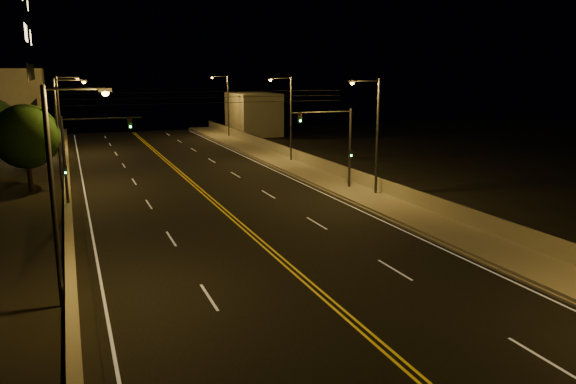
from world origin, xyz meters
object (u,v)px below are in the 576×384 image
object	(u,v)px
traffic_signal_right	(339,140)
traffic_signal_left	(80,153)
streetlight_6	(62,109)
streetlight_2	(288,113)
streetlight_4	(59,181)
tree_0	(26,137)
streetlight_1	(374,129)
streetlight_5	(61,126)
streetlight_3	(226,102)

from	to	relation	value
traffic_signal_right	traffic_signal_left	world-z (taller)	same
streetlight_6	traffic_signal_left	xyz separation A→B (m)	(1.08, -29.46, -1.04)
streetlight_2	streetlight_4	world-z (taller)	same
streetlight_4	traffic_signal_left	bearing A→B (deg)	86.09
tree_0	streetlight_6	bearing A→B (deg)	82.70
streetlight_1	streetlight_5	bearing A→B (deg)	152.10
streetlight_6	tree_0	world-z (taller)	streetlight_6
traffic_signal_left	streetlight_5	bearing A→B (deg)	97.16
streetlight_5	streetlight_3	bearing A→B (deg)	54.17
streetlight_1	streetlight_4	world-z (taller)	same
streetlight_4	traffic_signal_right	size ratio (longest dim) A/B	1.36
streetlight_3	streetlight_5	world-z (taller)	same
streetlight_1	streetlight_5	world-z (taller)	same
streetlight_3	traffic_signal_left	world-z (taller)	streetlight_3
traffic_signal_left	tree_0	bearing A→B (deg)	111.88
streetlight_6	tree_0	distance (m)	20.48
streetlight_4	traffic_signal_left	size ratio (longest dim) A/B	1.36
tree_0	streetlight_3	bearing A→B (deg)	50.45
streetlight_2	streetlight_6	distance (m)	26.16
streetlight_5	traffic_signal_left	bearing A→B (deg)	-82.84
streetlight_6	streetlight_1	bearing A→B (deg)	-56.38
streetlight_2	tree_0	distance (m)	24.61
streetlight_1	streetlight_5	xyz separation A→B (m)	(-21.42, 11.34, 0.00)
streetlight_5	streetlight_4	bearing A→B (deg)	-90.00
streetlight_2	streetlight_6	size ratio (longest dim) A/B	1.00
streetlight_1	traffic_signal_left	xyz separation A→B (m)	(-20.35, 2.76, -1.04)
traffic_signal_left	streetlight_6	bearing A→B (deg)	92.10
streetlight_4	streetlight_6	xyz separation A→B (m)	(0.00, 45.24, 0.00)
streetlight_4	tree_0	distance (m)	25.09
streetlight_1	streetlight_3	size ratio (longest dim) A/B	1.00
streetlight_3	streetlight_2	bearing A→B (deg)	-90.00
streetlight_3	traffic_signal_left	size ratio (longest dim) A/B	1.36
tree_0	streetlight_2	bearing A→B (deg)	12.40
streetlight_5	tree_0	bearing A→B (deg)	167.38
streetlight_2	traffic_signal_right	world-z (taller)	streetlight_2
streetlight_1	streetlight_4	bearing A→B (deg)	-148.72
streetlight_3	streetlight_4	distance (m)	58.12
streetlight_1	streetlight_6	world-z (taller)	same
traffic_signal_left	streetlight_2	bearing A→B (deg)	35.37
traffic_signal_right	streetlight_6	bearing A→B (deg)	124.10
streetlight_5	streetlight_6	world-z (taller)	same
streetlight_3	traffic_signal_left	bearing A→B (deg)	-118.01
streetlight_2	traffic_signal_left	world-z (taller)	streetlight_2
streetlight_5	traffic_signal_left	distance (m)	8.71
streetlight_2	tree_0	world-z (taller)	streetlight_2
traffic_signal_left	tree_0	xyz separation A→B (m)	(-3.68, 9.16, 0.25)
streetlight_1	tree_0	distance (m)	26.83
streetlight_3	streetlight_5	bearing A→B (deg)	-125.83
streetlight_1	streetlight_2	size ratio (longest dim) A/B	1.00
tree_0	streetlight_4	bearing A→B (deg)	-84.05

